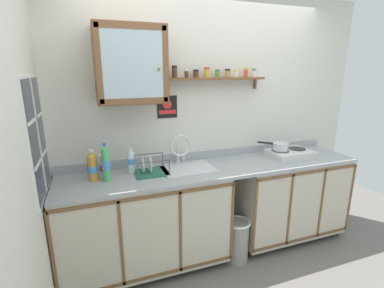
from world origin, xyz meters
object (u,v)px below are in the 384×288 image
at_px(sink, 186,168).
at_px(bottle_water_clear_1, 131,161).
at_px(bottle_juice_amber_3, 92,167).
at_px(dish_rack, 150,170).
at_px(hot_plate_stove, 290,154).
at_px(bottle_soda_green_2, 106,163).
at_px(wall_cabinet, 131,65).
at_px(warning_sign, 167,107).
at_px(bottle_opaque_white_0, 104,164).
at_px(saucepan, 280,146).
at_px(trash_bin, 237,240).

distance_m(sink, bottle_water_clear_1, 0.52).
xyz_separation_m(bottle_juice_amber_3, dish_rack, (0.48, -0.01, -0.09)).
xyz_separation_m(sink, bottle_water_clear_1, (-0.50, 0.06, 0.11)).
relative_size(hot_plate_stove, bottle_soda_green_2, 1.37).
relative_size(sink, wall_cabinet, 0.76).
bearing_deg(sink, bottle_soda_green_2, -175.85).
bearing_deg(bottle_water_clear_1, bottle_soda_green_2, -152.56).
bearing_deg(warning_sign, bottle_opaque_white_0, -163.70).
bearing_deg(bottle_juice_amber_3, bottle_soda_green_2, -24.29).
distance_m(saucepan, bottle_water_clear_1, 1.55).
bearing_deg(bottle_soda_green_2, trash_bin, -8.88).
bearing_deg(hot_plate_stove, trash_bin, -164.87).
distance_m(bottle_opaque_white_0, bottle_soda_green_2, 0.12).
bearing_deg(wall_cabinet, warning_sign, 23.71).
distance_m(hot_plate_stove, dish_rack, 1.50).
xyz_separation_m(wall_cabinet, trash_bin, (0.91, -0.33, -1.67)).
bearing_deg(saucepan, bottle_juice_amber_3, 179.57).
xyz_separation_m(hot_plate_stove, wall_cabinet, (-1.61, 0.14, 0.91)).
distance_m(saucepan, bottle_soda_green_2, 1.77).
bearing_deg(trash_bin, bottle_juice_amber_3, 169.73).
bearing_deg(bottle_juice_amber_3, saucepan, -0.43).
height_order(bottle_soda_green_2, trash_bin, bottle_soda_green_2).
bearing_deg(bottle_juice_amber_3, bottle_opaque_white_0, 34.21).
bearing_deg(bottle_water_clear_1, bottle_opaque_white_0, -179.61).
bearing_deg(hot_plate_stove, bottle_opaque_white_0, 176.80).
distance_m(sink, wall_cabinet, 1.05).
distance_m(bottle_water_clear_1, warning_sign, 0.62).
bearing_deg(hot_plate_stove, warning_sign, 167.08).
distance_m(hot_plate_stove, wall_cabinet, 1.86).
height_order(wall_cabinet, trash_bin, wall_cabinet).
bearing_deg(saucepan, dish_rack, 179.64).
bearing_deg(sink, warning_sign, 114.12).
height_order(hot_plate_stove, trash_bin, hot_plate_stove).
height_order(hot_plate_stove, saucepan, saucepan).
relative_size(bottle_juice_amber_3, trash_bin, 0.63).
distance_m(sink, bottle_soda_green_2, 0.74).
height_order(bottle_soda_green_2, bottle_juice_amber_3, bottle_soda_green_2).
height_order(sink, bottle_water_clear_1, sink).
xyz_separation_m(hot_plate_stove, trash_bin, (-0.71, -0.19, -0.77)).
distance_m(bottle_juice_amber_3, trash_bin, 1.56).
xyz_separation_m(bottle_water_clear_1, bottle_juice_amber_3, (-0.33, -0.07, 0.01)).
height_order(bottle_opaque_white_0, wall_cabinet, wall_cabinet).
distance_m(dish_rack, trash_bin, 1.13).
bearing_deg(sink, wall_cabinet, 168.76).
relative_size(hot_plate_stove, trash_bin, 1.05).
bearing_deg(trash_bin, bottle_soda_green_2, 171.12).
height_order(bottle_water_clear_1, dish_rack, bottle_water_clear_1).
bearing_deg(sink, bottle_water_clear_1, 172.98).
relative_size(sink, saucepan, 1.86).
bearing_deg(bottle_soda_green_2, hot_plate_stove, 0.22).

